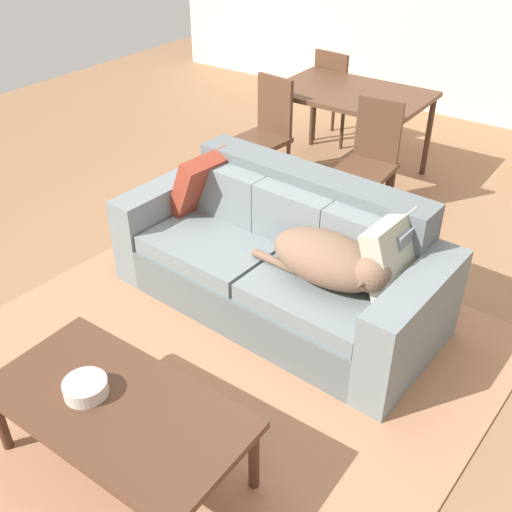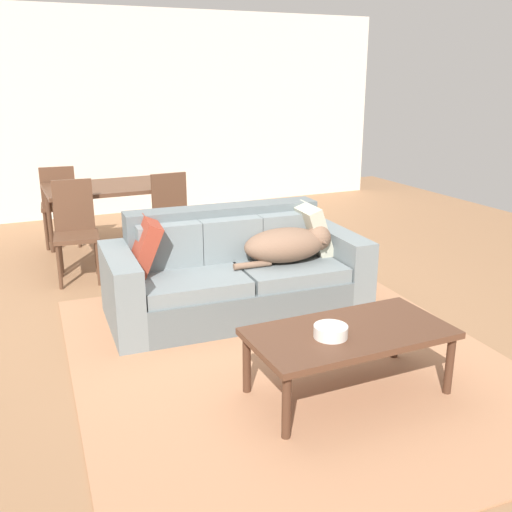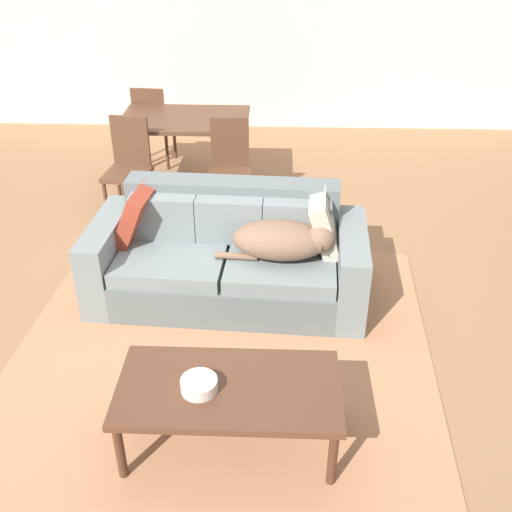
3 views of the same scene
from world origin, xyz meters
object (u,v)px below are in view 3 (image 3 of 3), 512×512
at_px(throw_pillow_by_right_arm, 325,224).
at_px(coffee_table, 229,392).
at_px(throw_pillow_by_left_arm, 135,215).
at_px(bowl_on_coffee_table, 199,385).
at_px(dining_table, 185,124).
at_px(dining_chair_far_left, 152,122).
at_px(couch, 229,257).
at_px(dog_on_left_cushion, 284,240).
at_px(dining_chair_near_left, 129,163).
at_px(dining_chair_near_right, 230,165).

bearing_deg(throw_pillow_by_right_arm, coffee_table, -111.58).
height_order(throw_pillow_by_left_arm, bowl_on_coffee_table, throw_pillow_by_left_arm).
height_order(dining_table, dining_chair_far_left, dining_chair_far_left).
bearing_deg(couch, throw_pillow_by_left_arm, 175.77).
bearing_deg(dining_table, throw_pillow_by_left_arm, -93.61).
distance_m(throw_pillow_by_right_arm, dining_chair_far_left, 3.08).
bearing_deg(dining_chair_far_left, dog_on_left_cushion, 124.12).
height_order(couch, throw_pillow_by_left_arm, throw_pillow_by_left_arm).
bearing_deg(couch, bowl_on_coffee_table, -88.00).
bearing_deg(dog_on_left_cushion, throw_pillow_by_right_arm, 30.90).
bearing_deg(dining_chair_near_left, bowl_on_coffee_table, -63.58).
relative_size(bowl_on_coffee_table, dining_chair_near_left, 0.21).
bearing_deg(bowl_on_coffee_table, dining_chair_far_left, 104.02).
relative_size(dining_table, dining_chair_far_left, 1.41).
bearing_deg(bowl_on_coffee_table, coffee_table, 12.36).
height_order(dining_chair_near_left, dining_chair_near_right, dining_chair_near_left).
bearing_deg(bowl_on_coffee_table, dog_on_left_cushion, 72.03).
xyz_separation_m(coffee_table, dining_chair_near_right, (-0.21, 2.87, 0.12)).
relative_size(dining_chair_near_left, dining_chair_near_right, 1.01).
distance_m(throw_pillow_by_right_arm, bowl_on_coffee_table, 1.72).
xyz_separation_m(throw_pillow_by_left_arm, coffee_table, (0.83, -1.59, -0.23)).
xyz_separation_m(bowl_on_coffee_table, dining_chair_near_left, (-1.01, 2.87, 0.05)).
height_order(couch, dining_chair_far_left, dining_chair_far_left).
relative_size(couch, bowl_on_coffee_table, 10.55).
bearing_deg(throw_pillow_by_right_arm, dining_chair_far_left, 125.04).
bearing_deg(couch, coffee_table, -82.21).
xyz_separation_m(throw_pillow_by_right_arm, bowl_on_coffee_table, (-0.75, -1.55, -0.15)).
height_order(dog_on_left_cushion, dining_chair_far_left, dining_chair_far_left).
height_order(coffee_table, dining_chair_far_left, dining_chair_far_left).
height_order(bowl_on_coffee_table, dining_chair_near_right, dining_chair_near_right).
relative_size(throw_pillow_by_right_arm, dining_table, 0.33).
height_order(throw_pillow_by_left_arm, dining_table, throw_pillow_by_left_arm).
bearing_deg(dog_on_left_cushion, dining_chair_near_right, 111.85).
relative_size(dog_on_left_cushion, throw_pillow_by_right_arm, 2.03).
bearing_deg(dining_chair_near_right, coffee_table, -88.73).
relative_size(dog_on_left_cushion, throw_pillow_by_left_arm, 2.01).
relative_size(dog_on_left_cushion, dining_chair_near_right, 0.93).
distance_m(dining_table, dining_chair_near_right, 0.79).
height_order(throw_pillow_by_left_arm, coffee_table, throw_pillow_by_left_arm).
distance_m(dog_on_left_cushion, throw_pillow_by_right_arm, 0.34).
xyz_separation_m(throw_pillow_by_right_arm, dining_chair_far_left, (-1.76, 2.52, -0.10)).
distance_m(bowl_on_coffee_table, dining_chair_near_right, 2.90).
distance_m(dog_on_left_cushion, bowl_on_coffee_table, 1.46).
distance_m(throw_pillow_by_left_arm, dining_chair_near_left, 1.29).
bearing_deg(dining_chair_near_right, throw_pillow_by_left_arm, -118.86).
xyz_separation_m(dog_on_left_cushion, coffee_table, (-0.30, -1.35, -0.18)).
bearing_deg(dog_on_left_cushion, throw_pillow_by_left_arm, 171.31).
bearing_deg(dining_chair_near_left, dog_on_left_cushion, -38.35).
bearing_deg(dining_chair_near_left, dining_chair_near_right, 8.89).
distance_m(dog_on_left_cushion, throw_pillow_by_left_arm, 1.15).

